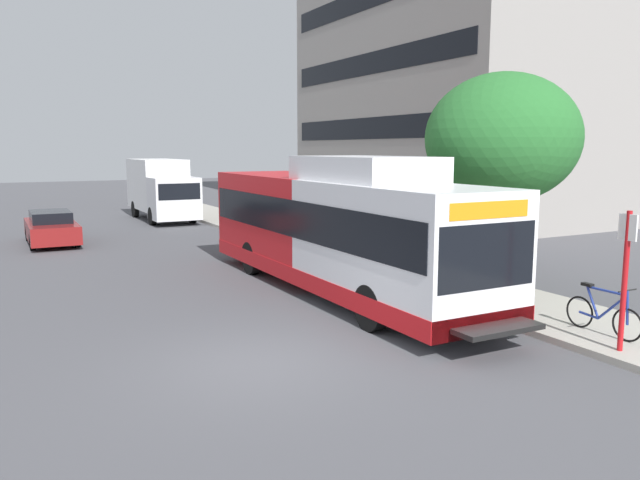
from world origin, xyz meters
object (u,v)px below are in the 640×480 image
at_px(bicycle_parked, 603,314).
at_px(parked_car_far_lane, 51,228).
at_px(transit_bus, 336,229).
at_px(box_truck_background, 161,188).
at_px(bus_stop_sign_pole, 625,270).
at_px(street_tree_near_stop, 502,139).

distance_m(bicycle_parked, parked_car_far_lane, 20.90).
xyz_separation_m(transit_bus, box_truck_background, (0.04, 19.22, 0.04)).
bearing_deg(bicycle_parked, bus_stop_sign_pole, -125.33).
height_order(bus_stop_sign_pole, box_truck_background, box_truck_background).
bearing_deg(street_tree_near_stop, bus_stop_sign_pole, -110.50).
relative_size(bus_stop_sign_pole, parked_car_far_lane, 0.58).
bearing_deg(parked_car_far_lane, transit_bus, -64.72).
relative_size(transit_bus, parked_car_far_lane, 2.72).
bearing_deg(box_truck_background, street_tree_near_stop, -79.56).
distance_m(street_tree_near_stop, box_truck_background, 21.62).
height_order(parked_car_far_lane, box_truck_background, box_truck_background).
bearing_deg(bus_stop_sign_pole, bicycle_parked, 54.67).
bearing_deg(parked_car_far_lane, bus_stop_sign_pole, -68.07).
xyz_separation_m(transit_bus, bicycle_parked, (2.58, -6.30, -1.14)).
height_order(street_tree_near_stop, box_truck_background, street_tree_near_stop).
relative_size(street_tree_near_stop, parked_car_far_lane, 1.26).
bearing_deg(street_tree_near_stop, box_truck_background, 100.44).
relative_size(street_tree_near_stop, box_truck_background, 0.81).
bearing_deg(street_tree_near_stop, parked_car_far_lane, 124.16).
bearing_deg(parked_car_far_lane, street_tree_near_stop, -55.84).
distance_m(bus_stop_sign_pole, parked_car_far_lane, 21.46).
bearing_deg(parked_car_far_lane, bicycle_parked, -65.70).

